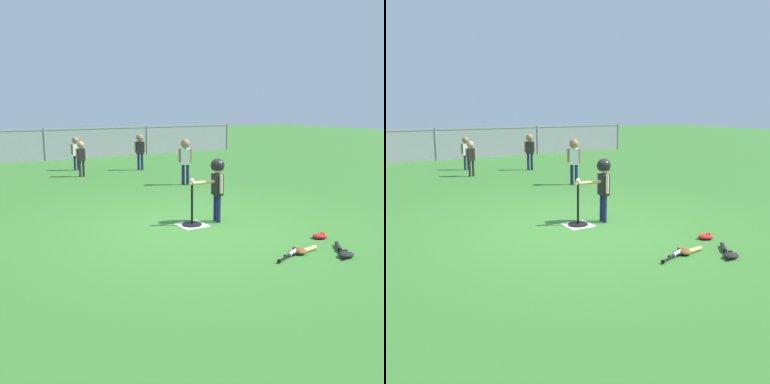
# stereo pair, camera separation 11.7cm
# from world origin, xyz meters

# --- Properties ---
(ground_plane) EXTENTS (60.00, 60.00, 0.00)m
(ground_plane) POSITION_xyz_m (0.00, 0.00, 0.00)
(ground_plane) COLOR #336B28
(home_plate) EXTENTS (0.44, 0.44, 0.01)m
(home_plate) POSITION_xyz_m (0.12, 0.16, 0.00)
(home_plate) COLOR white
(home_plate) RESTS_ON ground_plane
(batting_tee) EXTENTS (0.32, 0.32, 0.70)m
(batting_tee) POSITION_xyz_m (0.12, 0.16, 0.11)
(batting_tee) COLOR black
(batting_tee) RESTS_ON ground_plane
(baseball_on_tee) EXTENTS (0.07, 0.07, 0.07)m
(baseball_on_tee) POSITION_xyz_m (0.12, 0.16, 0.73)
(baseball_on_tee) COLOR white
(baseball_on_tee) RESTS_ON batting_tee
(batter_child) EXTENTS (0.63, 0.30, 1.07)m
(batter_child) POSITION_xyz_m (0.58, 0.12, 0.76)
(batter_child) COLOR #191E4C
(batter_child) RESTS_ON ground_plane
(fielder_deep_right) EXTENTS (0.29, 0.19, 0.98)m
(fielder_deep_right) POSITION_xyz_m (0.06, 5.87, 0.63)
(fielder_deep_right) COLOR #262626
(fielder_deep_right) RESTS_ON ground_plane
(fielder_near_right) EXTENTS (0.30, 0.20, 1.01)m
(fielder_near_right) POSITION_xyz_m (0.29, 7.14, 0.65)
(fielder_near_right) COLOR #191E4C
(fielder_near_right) RESTS_ON ground_plane
(fielder_deep_center) EXTENTS (0.30, 0.22, 1.13)m
(fielder_deep_center) POSITION_xyz_m (1.87, 3.34, 0.72)
(fielder_deep_center) COLOR #191E4C
(fielder_deep_center) RESTS_ON ground_plane
(fielder_deep_left) EXTENTS (0.31, 0.22, 1.09)m
(fielder_deep_left) POSITION_xyz_m (1.95, 6.16, 0.70)
(fielder_deep_left) COLOR #191E4C
(fielder_deep_left) RESTS_ON ground_plane
(spare_bat_silver) EXTENTS (0.54, 0.25, 0.06)m
(spare_bat_silver) POSITION_xyz_m (0.47, -1.73, 0.03)
(spare_bat_silver) COLOR silver
(spare_bat_silver) RESTS_ON ground_plane
(spare_bat_wood) EXTENTS (0.61, 0.11, 0.06)m
(spare_bat_wood) POSITION_xyz_m (0.71, -1.74, 0.03)
(spare_bat_wood) COLOR #DBB266
(spare_bat_wood) RESTS_ON ground_plane
(spare_bat_black) EXTENTS (0.44, 0.48, 0.06)m
(spare_bat_black) POSITION_xyz_m (1.16, -1.91, 0.03)
(spare_bat_black) COLOR black
(spare_bat_black) RESTS_ON ground_plane
(glove_by_plate) EXTENTS (0.22, 0.17, 0.07)m
(glove_by_plate) POSITION_xyz_m (1.03, -2.14, 0.04)
(glove_by_plate) COLOR black
(glove_by_plate) RESTS_ON ground_plane
(glove_near_bats) EXTENTS (0.26, 0.27, 0.07)m
(glove_near_bats) POSITION_xyz_m (0.63, -1.72, 0.04)
(glove_near_bats) COLOR brown
(glove_near_bats) RESTS_ON ground_plane
(glove_tossed_aside) EXTENTS (0.27, 0.24, 0.07)m
(glove_tossed_aside) POSITION_xyz_m (1.35, -1.42, 0.04)
(glove_tossed_aside) COLOR #B21919
(glove_tossed_aside) RESTS_ON ground_plane
(outfield_fence) EXTENTS (16.06, 0.06, 1.15)m
(outfield_fence) POSITION_xyz_m (0.00, 10.00, 0.62)
(outfield_fence) COLOR slate
(outfield_fence) RESTS_ON ground_plane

